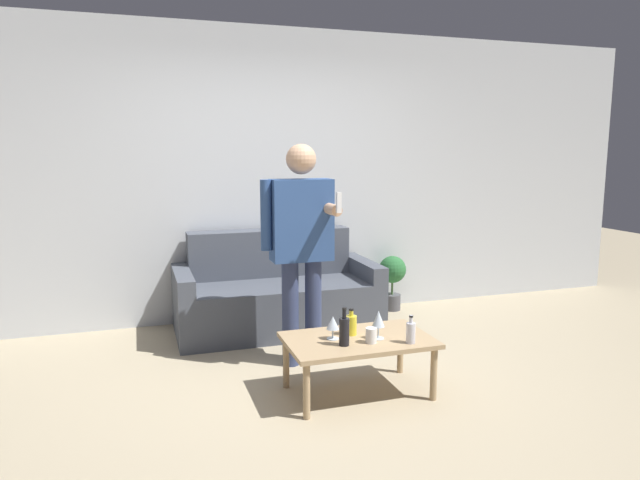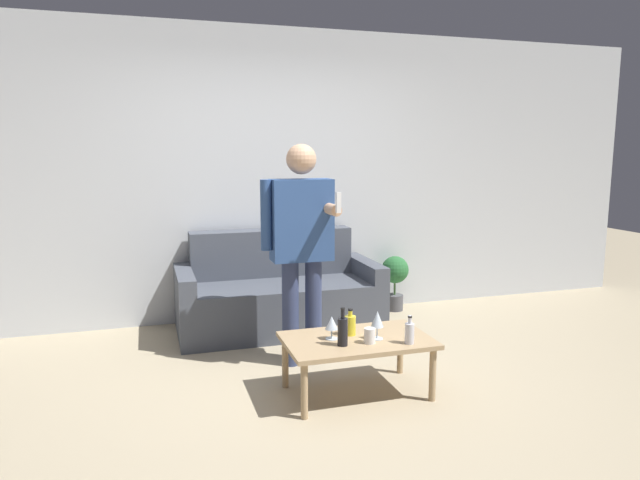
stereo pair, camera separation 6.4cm
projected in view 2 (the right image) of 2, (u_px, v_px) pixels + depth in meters
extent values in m
plane|color=tan|center=(330.00, 398.00, 3.70)|extent=(16.00, 16.00, 0.00)
cube|color=silver|center=(265.00, 176.00, 5.34)|extent=(8.00, 0.06, 2.70)
cube|color=#474C56|center=(282.00, 309.00, 4.96)|extent=(1.49, 0.60, 0.43)
cube|color=#474C56|center=(272.00, 275.00, 5.32)|extent=(1.49, 0.23, 0.86)
cube|color=#474C56|center=(185.00, 305.00, 4.82)|extent=(0.14, 0.83, 0.58)
cube|color=#474C56|center=(365.00, 291.00, 5.29)|extent=(0.14, 0.83, 0.58)
cube|color=tan|center=(357.00, 340.00, 3.70)|extent=(0.95, 0.58, 0.03)
cylinder|color=tan|center=(304.00, 391.00, 3.38)|extent=(0.04, 0.04, 0.35)
cylinder|color=tan|center=(433.00, 375.00, 3.63)|extent=(0.04, 0.04, 0.35)
cylinder|color=tan|center=(285.00, 362.00, 3.84)|extent=(0.04, 0.04, 0.35)
cylinder|color=tan|center=(400.00, 349.00, 4.08)|extent=(0.04, 0.04, 0.35)
cylinder|color=yellow|center=(350.00, 325.00, 3.76)|extent=(0.07, 0.07, 0.13)
cylinder|color=yellow|center=(350.00, 312.00, 3.74)|extent=(0.03, 0.03, 0.05)
cylinder|color=black|center=(350.00, 310.00, 3.74)|extent=(0.03, 0.03, 0.01)
cylinder|color=silver|center=(409.00, 334.00, 3.59)|extent=(0.06, 0.06, 0.13)
cylinder|color=silver|center=(410.00, 320.00, 3.58)|extent=(0.02, 0.02, 0.05)
cylinder|color=black|center=(410.00, 317.00, 3.57)|extent=(0.03, 0.03, 0.01)
cylinder|color=black|center=(343.00, 332.00, 3.55)|extent=(0.06, 0.06, 0.18)
cylinder|color=black|center=(343.00, 313.00, 3.53)|extent=(0.02, 0.02, 0.07)
cylinder|color=black|center=(343.00, 309.00, 3.53)|extent=(0.03, 0.03, 0.01)
cylinder|color=silver|center=(377.00, 339.00, 3.69)|extent=(0.08, 0.08, 0.01)
cylinder|color=silver|center=(377.00, 332.00, 3.68)|extent=(0.01, 0.01, 0.08)
cone|color=silver|center=(377.00, 319.00, 3.67)|extent=(0.08, 0.08, 0.11)
cylinder|color=silver|center=(332.00, 339.00, 3.68)|extent=(0.08, 0.08, 0.01)
cylinder|color=silver|center=(332.00, 334.00, 3.68)|extent=(0.01, 0.01, 0.06)
cone|color=silver|center=(332.00, 323.00, 3.67)|extent=(0.08, 0.08, 0.09)
cylinder|color=white|center=(370.00, 336.00, 3.60)|extent=(0.07, 0.07, 0.10)
cylinder|color=navy|center=(290.00, 313.00, 4.21)|extent=(0.12, 0.12, 0.79)
cylinder|color=navy|center=(313.00, 311.00, 4.26)|extent=(0.12, 0.12, 0.79)
cube|color=#2D4C84|center=(302.00, 220.00, 4.13)|extent=(0.44, 0.19, 0.59)
sphere|color=tan|center=(301.00, 159.00, 4.06)|extent=(0.22, 0.22, 0.22)
cylinder|color=#2D4C84|center=(266.00, 215.00, 4.05)|extent=(0.08, 0.08, 0.50)
cylinder|color=tan|center=(331.00, 209.00, 4.04)|extent=(0.08, 0.27, 0.08)
cube|color=white|center=(338.00, 203.00, 3.87)|extent=(0.03, 0.03, 0.14)
cylinder|color=#4C4C51|center=(394.00, 302.00, 5.71)|extent=(0.17, 0.17, 0.16)
cylinder|color=#476B38|center=(395.00, 287.00, 5.68)|extent=(0.02, 0.02, 0.16)
sphere|color=#286633|center=(395.00, 270.00, 5.65)|extent=(0.27, 0.27, 0.27)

